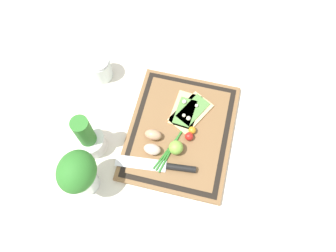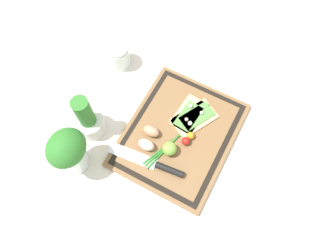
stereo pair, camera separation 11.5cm
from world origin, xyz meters
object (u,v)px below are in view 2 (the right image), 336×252
object	(u,v)px
egg_brown	(151,131)
sauce_jar	(118,57)
knife	(158,165)
herb_pot	(88,120)
pizza_slice_near	(195,118)
egg_pink	(146,145)
cherry_tomato_yellow	(191,136)
herb_glass	(69,151)
lime	(169,148)
pizza_slice_far	(189,114)
cherry_tomato_red	(186,141)

from	to	relation	value
egg_brown	sauce_jar	xyz separation A→B (m)	(0.21, 0.26, 0.00)
knife	herb_pot	distance (m)	0.28
herb_pot	egg_brown	bearing A→B (deg)	-69.34
pizza_slice_near	herb_pot	world-z (taller)	herb_pot
egg_pink	cherry_tomato_yellow	world-z (taller)	egg_pink
knife	herb_glass	distance (m)	0.29
lime	sauce_jar	distance (m)	0.42
cherry_tomato_yellow	herb_glass	distance (m)	0.41
cherry_tomato_yellow	herb_glass	bearing A→B (deg)	130.49
pizza_slice_near	herb_pot	size ratio (longest dim) A/B	0.90
pizza_slice_near	egg_pink	distance (m)	0.20
cherry_tomato_yellow	sauce_jar	bearing A→B (deg)	67.65
herb_pot	herb_glass	distance (m)	0.14
pizza_slice_far	lime	bearing A→B (deg)	179.77
egg_brown	lime	xyz separation A→B (m)	(-0.03, -0.08, 0.01)
pizza_slice_near	sauce_jar	size ratio (longest dim) A/B	1.86
cherry_tomato_red	egg_pink	bearing A→B (deg)	124.45
egg_brown	herb_glass	world-z (taller)	herb_glass
cherry_tomato_red	sauce_jar	bearing A→B (deg)	64.09
egg_pink	herb_pot	distance (m)	0.22
knife	lime	world-z (taller)	lime
pizza_slice_far	egg_brown	xyz separation A→B (m)	(-0.13, 0.09, 0.01)
knife	herb_glass	xyz separation A→B (m)	(-0.11, 0.25, 0.09)
pizza_slice_far	egg_brown	distance (m)	0.15
egg_pink	herb_pot	bearing A→B (deg)	96.58
pizza_slice_far	herb_pot	bearing A→B (deg)	125.06
cherry_tomato_yellow	pizza_slice_near	bearing A→B (deg)	13.74
cherry_tomato_red	herb_pot	size ratio (longest dim) A/B	0.15
cherry_tomato_red	herb_pot	xyz separation A→B (m)	(-0.10, 0.32, 0.04)
pizza_slice_far	cherry_tomato_red	xyz separation A→B (m)	(-0.10, -0.04, 0.01)
knife	cherry_tomato_yellow	world-z (taller)	cherry_tomato_yellow
cherry_tomato_yellow	cherry_tomato_red	bearing A→B (deg)	167.78
egg_pink	herb_glass	size ratio (longest dim) A/B	0.29
knife	cherry_tomato_red	xyz separation A→B (m)	(0.12, -0.04, 0.01)
lime	herb_pot	bearing A→B (deg)	99.34
egg_brown	egg_pink	bearing A→B (deg)	-169.15
pizza_slice_near	cherry_tomato_yellow	bearing A→B (deg)	-166.26
egg_pink	pizza_slice_near	bearing A→B (deg)	-29.79
egg_brown	lime	size ratio (longest dim) A/B	1.19
cherry_tomato_red	egg_brown	bearing A→B (deg)	101.53
pizza_slice_far	egg_pink	size ratio (longest dim) A/B	2.52
cherry_tomato_yellow	herb_pot	bearing A→B (deg)	111.12
cherry_tomato_red	pizza_slice_near	bearing A→B (deg)	6.88
knife	cherry_tomato_red	distance (m)	0.13
knife	egg_brown	distance (m)	0.12
egg_pink	cherry_tomato_yellow	bearing A→B (deg)	-48.77
cherry_tomato_red	knife	bearing A→B (deg)	159.77
knife	pizza_slice_far	bearing A→B (deg)	-1.96
egg_pink	pizza_slice_far	bearing A→B (deg)	-22.98
lime	herb_pot	size ratio (longest dim) A/B	0.25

